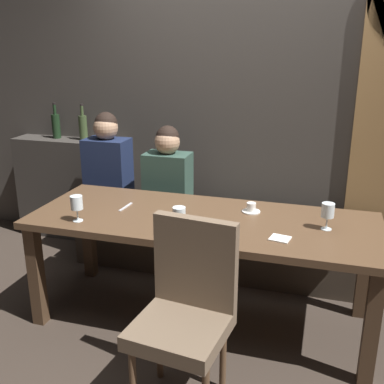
{
  "coord_description": "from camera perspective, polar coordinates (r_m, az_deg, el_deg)",
  "views": [
    {
      "loc": [
        0.71,
        -2.63,
        1.8
      ],
      "look_at": [
        -0.13,
        0.19,
        0.84
      ],
      "focal_mm": 43.01,
      "sensor_mm": 36.0,
      "label": 1
    }
  ],
  "objects": [
    {
      "name": "ground",
      "position": [
        3.27,
        1.24,
        -15.36
      ],
      "size": [
        9.0,
        9.0,
        0.0
      ],
      "primitive_type": "plane",
      "color": "#382D26"
    },
    {
      "name": "back_wall_tiled",
      "position": [
        3.93,
        6.27,
        13.59
      ],
      "size": [
        6.0,
        0.12,
        3.0
      ],
      "primitive_type": "cube",
      "color": "#423D38",
      "rests_on": "ground"
    },
    {
      "name": "back_counter",
      "position": [
        4.51,
        -14.36,
        0.42
      ],
      "size": [
        1.1,
        0.28,
        0.95
      ],
      "primitive_type": "cube",
      "color": "#38342F",
      "rests_on": "ground"
    },
    {
      "name": "dining_table",
      "position": [
        2.96,
        1.32,
        -4.76
      ],
      "size": [
        2.2,
        0.84,
        0.74
      ],
      "color": "#493422",
      "rests_on": "ground"
    },
    {
      "name": "banquette_bench",
      "position": [
        3.75,
        4.13,
        -6.74
      ],
      "size": [
        2.5,
        0.44,
        0.45
      ],
      "color": "#40352A",
      "rests_on": "ground"
    },
    {
      "name": "chair_near_side",
      "position": [
        2.36,
        -0.69,
        -13.72
      ],
      "size": [
        0.49,
        0.49,
        0.98
      ],
      "color": "brown",
      "rests_on": "ground"
    },
    {
      "name": "diner_redhead",
      "position": [
        3.89,
        -10.4,
        3.43
      ],
      "size": [
        0.36,
        0.24,
        0.82
      ],
      "color": "#192342",
      "rests_on": "banquette_bench"
    },
    {
      "name": "diner_bearded",
      "position": [
        3.68,
        -3.03,
        2.21
      ],
      "size": [
        0.36,
        0.24,
        0.74
      ],
      "color": "#2D473D",
      "rests_on": "banquette_bench"
    },
    {
      "name": "wine_bottle_dark_red",
      "position": [
        4.47,
        -16.51,
        7.95
      ],
      "size": [
        0.08,
        0.08,
        0.33
      ],
      "color": "black",
      "rests_on": "back_counter"
    },
    {
      "name": "wine_bottle_pale_label",
      "position": [
        4.33,
        -13.36,
        7.88
      ],
      "size": [
        0.08,
        0.08,
        0.33
      ],
      "color": "#384728",
      "rests_on": "back_counter"
    },
    {
      "name": "wine_glass_near_left",
      "position": [
        2.92,
        -14.12,
        -1.44
      ],
      "size": [
        0.08,
        0.08,
        0.16
      ],
      "color": "silver",
      "rests_on": "dining_table"
    },
    {
      "name": "wine_glass_far_left",
      "position": [
        2.82,
        16.49,
        -2.27
      ],
      "size": [
        0.08,
        0.08,
        0.16
      ],
      "color": "silver",
      "rests_on": "dining_table"
    },
    {
      "name": "wine_glass_center_front",
      "position": [
        2.64,
        -1.61,
        -2.97
      ],
      "size": [
        0.08,
        0.08,
        0.16
      ],
      "color": "silver",
      "rests_on": "dining_table"
    },
    {
      "name": "espresso_cup",
      "position": [
        3.03,
        7.35,
        -2.01
      ],
      "size": [
        0.12,
        0.12,
        0.06
      ],
      "color": "white",
      "rests_on": "dining_table"
    },
    {
      "name": "fork_on_table",
      "position": [
        3.13,
        -8.22,
        -1.84
      ],
      "size": [
        0.03,
        0.17,
        0.01
      ],
      "primitive_type": "cube",
      "rotation": [
        0.0,
        0.0,
        -0.07
      ],
      "color": "silver",
      "rests_on": "dining_table"
    },
    {
      "name": "folded_napkin",
      "position": [
        2.66,
        10.86,
        -5.69
      ],
      "size": [
        0.13,
        0.12,
        0.01
      ],
      "primitive_type": "cube",
      "rotation": [
        0.0,
        0.0,
        -0.19
      ],
      "color": "silver",
      "rests_on": "dining_table"
    }
  ]
}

